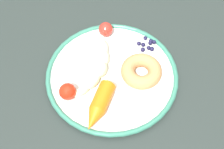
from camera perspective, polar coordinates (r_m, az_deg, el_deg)
name	(u,v)px	position (r m, az deg, el deg)	size (l,w,h in m)	color
dining_table	(113,83)	(0.86, 0.25, -1.49)	(1.02, 0.82, 0.71)	#242D2A
plate	(112,75)	(0.75, 0.00, -0.12)	(0.32, 0.32, 0.02)	white
banana	(98,69)	(0.75, -2.64, 0.99)	(0.12, 0.15, 0.03)	beige
carrot_orange	(99,106)	(0.69, -2.46, -5.85)	(0.10, 0.12, 0.04)	orange
donut	(141,71)	(0.74, 5.41, 0.62)	(0.10, 0.10, 0.03)	tan
blueberry_pile	(147,45)	(0.80, 6.50, 5.44)	(0.05, 0.05, 0.02)	#191638
tomato_near	(68,92)	(0.71, -8.15, -3.12)	(0.04, 0.04, 0.04)	red
tomato_mid	(106,29)	(0.81, -1.16, 8.31)	(0.04, 0.04, 0.04)	red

